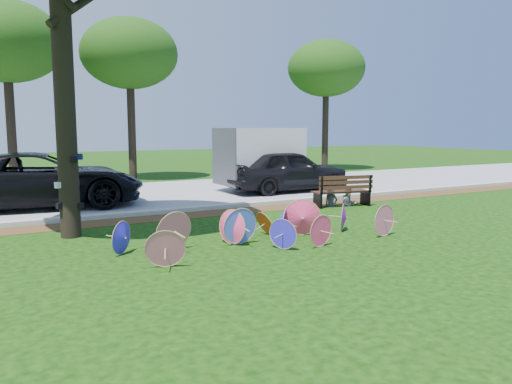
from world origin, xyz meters
The scene contains 12 objects.
ground centered at (0.00, 0.00, 0.00)m, with size 90.00×90.00×0.00m, color black.
mulch_strip centered at (0.00, 4.50, 0.01)m, with size 90.00×1.00×0.01m, color #472D16.
curb centered at (0.00, 5.20, 0.06)m, with size 90.00×0.30×0.12m, color #B7B5AD.
street centered at (0.00, 9.35, 0.01)m, with size 90.00×8.00×0.01m, color gray.
parasol_pile centered at (-0.17, 0.61, 0.37)m, with size 6.21×2.26×0.86m.
black_van centered at (-3.72, 8.01, 0.85)m, with size 2.81×6.10×1.70m, color black.
dark_pickup centered at (4.95, 7.62, 0.81)m, with size 1.92×4.78×1.63m, color black.
cargo_trailer centered at (4.13, 8.34, 1.37)m, with size 3.05×1.93×2.73m, color silver.
park_bench centered at (4.55, 3.83, 0.48)m, with size 1.86×0.71×0.97m, color black, non-canonical shape.
person_left centered at (4.20, 3.88, 0.61)m, with size 0.45×0.29×1.23m, color #373E4C.
person_right centered at (4.90, 3.88, 0.59)m, with size 0.57×0.44×1.17m, color silver.
bg_trees centered at (2.99, 14.58, 5.77)m, with size 20.82×5.64×7.40m.
Camera 1 is at (-5.22, -8.47, 2.44)m, focal length 35.00 mm.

